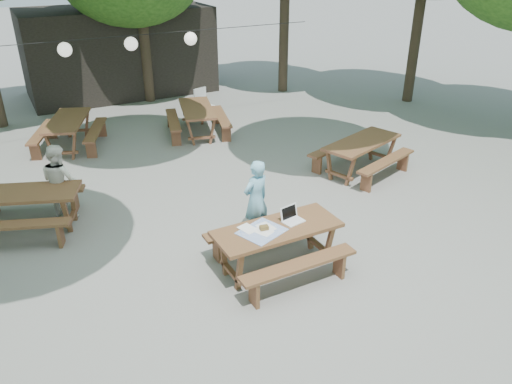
{
  "coord_description": "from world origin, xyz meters",
  "views": [
    {
      "loc": [
        -3.48,
        -6.85,
        4.7
      ],
      "look_at": [
        -0.07,
        -0.45,
        1.05
      ],
      "focal_mm": 35.0,
      "sensor_mm": 36.0,
      "label": 1
    }
  ],
  "objects": [
    {
      "name": "laptop",
      "position": [
        0.23,
        -1.07,
        0.81
      ],
      "size": [
        0.37,
        0.31,
        0.24
      ],
      "rotation": [
        0.0,
        0.0,
        0.18
      ],
      "color": "white",
      "rests_on": "main_picnic_table"
    },
    {
      "name": "picnic_table_nw",
      "position": [
        -3.47,
        2.05,
        0.39
      ],
      "size": [
        2.34,
        2.15,
        0.75
      ],
      "rotation": [
        0.0,
        0.0,
        -0.37
      ],
      "color": "brown",
      "rests_on": "ground"
    },
    {
      "name": "picnic_table_far_w",
      "position": [
        -2.05,
        5.84,
        0.39
      ],
      "size": [
        2.17,
        2.35,
        0.75
      ],
      "rotation": [
        0.0,
        0.0,
        1.19
      ],
      "color": "brown",
      "rests_on": "ground"
    },
    {
      "name": "main_picnic_table",
      "position": [
        -0.07,
        -1.15,
        0.39
      ],
      "size": [
        2.0,
        1.58,
        0.75
      ],
      "color": "brown",
      "rests_on": "ground"
    },
    {
      "name": "picnic_table_far_e",
      "position": [
        1.19,
        5.26,
        0.39
      ],
      "size": [
        2.02,
        2.25,
        0.75
      ],
      "rotation": [
        0.0,
        0.0,
        1.31
      ],
      "color": "brown",
      "rests_on": "ground"
    },
    {
      "name": "ground",
      "position": [
        0.0,
        0.0,
        0.0
      ],
      "size": [
        80.0,
        80.0,
        0.0
      ],
      "primitive_type": "plane",
      "color": "slate",
      "rests_on": "ground"
    },
    {
      "name": "woman",
      "position": [
        0.09,
        -0.16,
        0.73
      ],
      "size": [
        0.6,
        0.47,
        1.46
      ],
      "primitive_type": "imported",
      "rotation": [
        0.0,
        0.0,
        3.4
      ],
      "color": "#78BDDB",
      "rests_on": "ground"
    },
    {
      "name": "second_person",
      "position": [
        -2.77,
        2.29,
        0.71
      ],
      "size": [
        0.79,
        0.86,
        1.42
      ],
      "primitive_type": "imported",
      "rotation": [
        0.0,
        0.0,
        2.03
      ],
      "color": "white",
      "rests_on": "ground"
    },
    {
      "name": "paper_lanterns",
      "position": [
        -0.19,
        6.0,
        2.4
      ],
      "size": [
        9.0,
        0.34,
        0.38
      ],
      "color": "black",
      "rests_on": "ground"
    },
    {
      "name": "plastic_chair",
      "position": [
        1.85,
        6.35,
        0.26
      ],
      "size": [
        0.55,
        0.55,
        0.9
      ],
      "rotation": [
        0.0,
        0.0,
        0.31
      ],
      "color": "silver",
      "rests_on": "ground"
    },
    {
      "name": "picnic_table_ne",
      "position": [
        3.49,
        1.2,
        0.39
      ],
      "size": [
        2.29,
        2.08,
        0.75
      ],
      "rotation": [
        0.0,
        0.0,
        0.31
      ],
      "color": "brown",
      "rests_on": "ground"
    },
    {
      "name": "tabletop_clutter",
      "position": [
        -0.33,
        -1.14,
        0.76
      ],
      "size": [
        0.8,
        0.74,
        0.08
      ],
      "color": "#3460B4",
      "rests_on": "main_picnic_table"
    },
    {
      "name": "pavilion",
      "position": [
        0.5,
        10.5,
        1.4
      ],
      "size": [
        6.0,
        3.0,
        2.8
      ],
      "primitive_type": "cube",
      "color": "black",
      "rests_on": "ground"
    }
  ]
}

